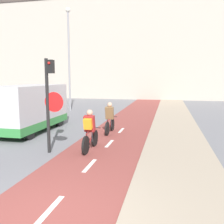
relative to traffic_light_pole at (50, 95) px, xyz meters
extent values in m
cube|color=brown|center=(1.70, -3.98, -1.97)|extent=(2.71, 60.00, 0.02)
cube|color=white|center=(1.70, -3.48, -1.96)|extent=(0.12, 1.10, 0.00)
cube|color=white|center=(1.70, -0.98, -1.96)|extent=(0.12, 1.10, 0.00)
cube|color=white|center=(1.70, 1.52, -1.96)|extent=(0.12, 1.10, 0.00)
cube|color=white|center=(1.70, 4.02, -1.96)|extent=(0.12, 1.10, 0.00)
cube|color=#B2A899|center=(1.70, 23.87, 3.96)|extent=(60.00, 5.00, 11.87)
cylinder|color=black|center=(-0.08, 0.00, -0.38)|extent=(0.11, 0.11, 3.20)
cube|color=black|center=(0.07, 0.00, 0.95)|extent=(0.20, 0.20, 0.44)
sphere|color=red|center=(0.07, -0.11, 1.06)|extent=(0.09, 0.09, 0.09)
cone|color=red|center=(0.15, 0.00, -0.22)|extent=(0.67, 0.01, 0.67)
cone|color=silver|center=(0.15, 0.00, -0.22)|extent=(0.60, 0.02, 0.60)
cylinder|color=gray|center=(-3.58, 10.48, 1.73)|extent=(0.14, 0.14, 7.42)
sphere|color=silver|center=(-3.58, 10.48, 5.55)|extent=(0.36, 0.36, 0.36)
cylinder|color=black|center=(1.23, 0.02, -1.66)|extent=(0.07, 0.64, 0.64)
cylinder|color=black|center=(1.23, 1.09, -1.66)|extent=(0.07, 0.64, 0.64)
cylinder|color=maroon|center=(1.23, 0.76, -1.49)|extent=(0.04, 0.68, 0.40)
cylinder|color=maroon|center=(1.23, 0.27, -1.48)|extent=(0.04, 0.35, 0.42)
cylinder|color=maroon|center=(1.23, 0.60, -1.29)|extent=(0.04, 0.99, 0.07)
cylinder|color=maroon|center=(1.23, 0.23, -1.67)|extent=(0.04, 0.41, 0.05)
cylinder|color=black|center=(1.23, 1.09, -1.26)|extent=(0.46, 0.03, 0.03)
cube|color=maroon|center=(1.23, 0.48, -1.00)|extent=(0.36, 0.31, 0.59)
sphere|color=tan|center=(1.23, 0.52, -0.62)|extent=(0.22, 0.22, 0.22)
cylinder|color=#232328|center=(1.13, 0.44, -1.43)|extent=(0.04, 0.07, 0.40)
cylinder|color=#232328|center=(1.33, 0.44, -1.43)|extent=(0.04, 0.07, 0.40)
cube|color=orange|center=(1.23, 0.30, -0.98)|extent=(0.28, 0.23, 0.39)
cylinder|color=black|center=(1.28, 2.87, -1.67)|extent=(0.07, 0.62, 0.62)
cylinder|color=black|center=(1.28, 3.91, -1.67)|extent=(0.07, 0.62, 0.62)
cylinder|color=maroon|center=(1.28, 3.59, -1.51)|extent=(0.04, 0.66, 0.39)
cylinder|color=maroon|center=(1.28, 3.11, -1.49)|extent=(0.04, 0.34, 0.41)
cylinder|color=maroon|center=(1.28, 3.43, -1.31)|extent=(0.04, 0.96, 0.07)
cylinder|color=maroon|center=(1.28, 3.07, -1.68)|extent=(0.04, 0.40, 0.05)
cylinder|color=black|center=(1.28, 3.91, -1.28)|extent=(0.46, 0.03, 0.03)
cube|color=brown|center=(1.28, 3.32, -1.02)|extent=(0.36, 0.31, 0.59)
sphere|color=tan|center=(1.28, 3.36, -0.64)|extent=(0.22, 0.22, 0.22)
cylinder|color=#232328|center=(1.18, 3.28, -1.44)|extent=(0.04, 0.07, 0.39)
cylinder|color=#232328|center=(1.38, 3.28, -1.44)|extent=(0.04, 0.07, 0.39)
cube|color=#B7B7BC|center=(-2.59, 2.96, -0.75)|extent=(1.94, 4.55, 1.96)
cube|color=#33843D|center=(-2.59, 2.96, -1.55)|extent=(1.95, 4.56, 0.36)
cube|color=black|center=(-2.59, 5.21, -0.41)|extent=(1.75, 0.04, 0.70)
cylinder|color=black|center=(-3.47, 4.44, -1.63)|extent=(0.18, 0.70, 0.70)
cylinder|color=black|center=(-1.72, 4.44, -1.63)|extent=(0.18, 0.70, 0.70)
cylinder|color=black|center=(-1.72, 1.48, -1.63)|extent=(0.18, 0.70, 0.70)
camera|label=1|loc=(3.88, -7.66, 0.60)|focal=40.00mm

